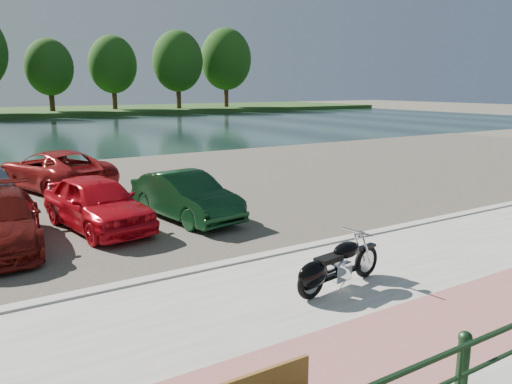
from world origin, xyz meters
TOP-DOWN VIEW (x-y plane):
  - ground at (0.00, 0.00)m, footprint 200.00×200.00m
  - promenade at (0.00, -1.00)m, footprint 60.00×6.00m
  - pink_path at (0.00, -2.50)m, footprint 60.00×2.00m
  - kerb at (0.00, 2.00)m, footprint 60.00×0.30m
  - parking_lot at (0.00, 11.00)m, footprint 60.00×18.00m
  - river at (0.00, 40.00)m, footprint 120.00×40.00m
  - far_bank at (0.00, 72.00)m, footprint 120.00×24.00m
  - bollards at (-1.67, -3.70)m, footprint 10.68×0.18m
  - far_trees at (4.36, 65.79)m, footprint 70.25×10.68m
  - motorcycle at (-0.82, -0.36)m, footprint 2.32×0.80m
  - car_4 at (-3.46, 6.50)m, footprint 2.45×4.61m
  - car_5 at (-0.93, 6.20)m, footprint 2.10×4.39m
  - car_10 at (-3.41, 12.89)m, footprint 4.06×5.95m

SIDE VIEW (x-z plane):
  - ground at x=0.00m, z-range 0.00..0.00m
  - river at x=0.00m, z-range 0.00..0.00m
  - parking_lot at x=0.00m, z-range 0.00..0.04m
  - promenade at x=0.00m, z-range 0.00..0.10m
  - kerb at x=0.00m, z-range 0.00..0.14m
  - pink_path at x=0.00m, z-range 0.10..0.11m
  - far_bank at x=0.00m, z-range 0.00..0.60m
  - bollards at x=-1.67m, z-range 0.14..0.95m
  - motorcycle at x=-0.82m, z-range 0.04..1.09m
  - car_5 at x=-0.93m, z-range 0.04..1.43m
  - car_4 at x=-3.46m, z-range 0.04..1.53m
  - car_10 at x=-3.41m, z-range 0.04..1.55m
  - far_trees at x=4.36m, z-range 1.23..13.75m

